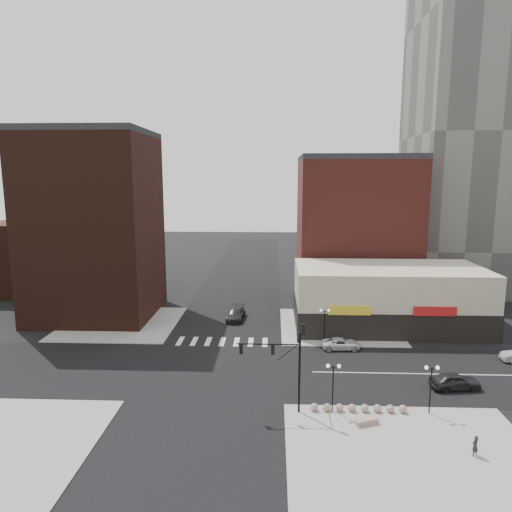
{
  "coord_description": "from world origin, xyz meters",
  "views": [
    {
      "loc": [
        6.09,
        -43.64,
        19.43
      ],
      "look_at": [
        4.06,
        5.16,
        11.0
      ],
      "focal_mm": 32.0,
      "sensor_mm": 36.0,
      "label": 1
    }
  ],
  "objects": [
    {
      "name": "dark_sedan_north",
      "position": [
        0.8,
        17.0,
        0.79
      ],
      "size": [
        2.56,
        5.56,
        1.57
      ],
      "primitive_type": "imported",
      "rotation": [
        0.0,
        0.0,
        -0.07
      ],
      "color": "black",
      "rests_on": "ground"
    },
    {
      "name": "street_lamp_se_a",
      "position": [
        11.0,
        -8.0,
        3.29
      ],
      "size": [
        1.22,
        0.32,
        4.16
      ],
      "color": "black",
      "rests_on": "sidewalk_se"
    },
    {
      "name": "traffic_signal",
      "position": [
        7.24,
        -7.83,
        4.96
      ],
      "size": [
        5.59,
        3.09,
        7.77
      ],
      "color": "black",
      "rests_on": "ground"
    },
    {
      "name": "building_nw",
      "position": [
        -19.0,
        18.5,
        12.5
      ],
      "size": [
        16.0,
        15.0,
        25.0
      ],
      "primitive_type": "cube",
      "color": "#321810",
      "rests_on": "ground"
    },
    {
      "name": "tower_near",
      "position": [
        40.0,
        38.0,
        45.0
      ],
      "size": [
        20.0,
        20.0,
        90.0
      ],
      "primitive_type": "cube",
      "color": "#47443F",
      "rests_on": "ground"
    },
    {
      "name": "building_ne_row",
      "position": [
        21.0,
        15.0,
        3.3
      ],
      "size": [
        24.2,
        12.2,
        8.0
      ],
      "color": "#BAAC94",
      "rests_on": "ground"
    },
    {
      "name": "sidewalk_nw",
      "position": [
        -14.5,
        14.5,
        0.06
      ],
      "size": [
        15.0,
        15.0,
        0.12
      ],
      "primitive_type": "cube",
      "color": "gray",
      "rests_on": "ground"
    },
    {
      "name": "white_suv",
      "position": [
        13.79,
        6.5,
        0.62
      ],
      "size": [
        4.62,
        2.36,
        1.25
      ],
      "primitive_type": "imported",
      "rotation": [
        0.0,
        0.0,
        1.64
      ],
      "color": "silver",
      "rests_on": "ground"
    },
    {
      "name": "building_ne_midrise",
      "position": [
        19.0,
        29.5,
        11.0
      ],
      "size": [
        18.0,
        15.0,
        22.0
      ],
      "primitive_type": "cube",
      "color": "maroon",
      "rests_on": "ground"
    },
    {
      "name": "bollard_row",
      "position": [
        13.18,
        -8.0,
        0.45
      ],
      "size": [
        8.0,
        0.65,
        0.65
      ],
      "color": "#916F64",
      "rests_on": "sidewalk_se"
    },
    {
      "name": "ground",
      "position": [
        0.0,
        0.0,
        0.0
      ],
      "size": [
        240.0,
        240.0,
        0.0
      ],
      "primitive_type": "plane",
      "color": "black",
      "rests_on": "ground"
    },
    {
      "name": "stone_bench",
      "position": [
        13.49,
        -9.96,
        0.36
      ],
      "size": [
        2.02,
        1.27,
        0.45
      ],
      "rotation": [
        0.0,
        0.0,
        0.38
      ],
      "color": "#A1816F",
      "rests_on": "sidewalk_se"
    },
    {
      "name": "dark_sedan_east",
      "position": [
        22.94,
        -3.18,
        0.78
      ],
      "size": [
        4.78,
        2.39,
        1.56
      ],
      "primitive_type": "imported",
      "rotation": [
        0.0,
        0.0,
        1.69
      ],
      "color": "black",
      "rests_on": "ground"
    },
    {
      "name": "pedestrian",
      "position": [
        20.25,
        -13.79,
        0.87
      ],
      "size": [
        0.65,
        0.58,
        1.5
      ],
      "primitive_type": "imported",
      "rotation": [
        0.0,
        0.0,
        3.65
      ],
      "color": "#29262B",
      "rests_on": "sidewalk_se"
    },
    {
      "name": "building_nw_low",
      "position": [
        -32.0,
        34.0,
        6.0
      ],
      "size": [
        20.0,
        18.0,
        12.0
      ],
      "primitive_type": "cube",
      "color": "#321810",
      "rests_on": "ground"
    },
    {
      "name": "sidewalk_se",
      "position": [
        16.0,
        -14.0,
        0.06
      ],
      "size": [
        18.0,
        14.0,
        0.12
      ],
      "primitive_type": "cube",
      "color": "gray",
      "rests_on": "ground"
    },
    {
      "name": "street_lamp_se_b",
      "position": [
        19.0,
        -8.0,
        3.29
      ],
      "size": [
        1.22,
        0.32,
        4.16
      ],
      "color": "black",
      "rests_on": "sidewalk_se"
    },
    {
      "name": "street_lamp_ne",
      "position": [
        12.0,
        8.0,
        3.29
      ],
      "size": [
        1.22,
        0.32,
        4.16
      ],
      "color": "black",
      "rests_on": "sidewalk_ne"
    },
    {
      "name": "road_ew",
      "position": [
        0.0,
        0.0,
        0.01
      ],
      "size": [
        200.0,
        14.0,
        0.02
      ],
      "primitive_type": "cube",
      "color": "black",
      "rests_on": "ground"
    },
    {
      "name": "sidewalk_ne",
      "position": [
        14.5,
        14.5,
        0.06
      ],
      "size": [
        15.0,
        15.0,
        0.12
      ],
      "primitive_type": "cube",
      "color": "gray",
      "rests_on": "ground"
    },
    {
      "name": "road_ns",
      "position": [
        0.0,
        0.0,
        0.01
      ],
      "size": [
        14.0,
        200.0,
        0.02
      ],
      "primitive_type": "cube",
      "color": "black",
      "rests_on": "ground"
    }
  ]
}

